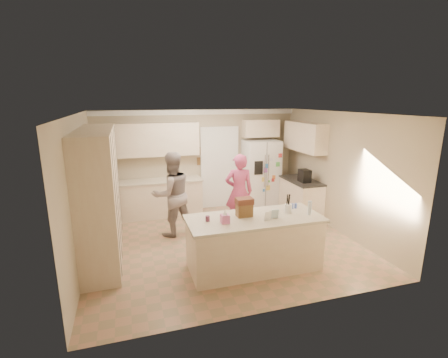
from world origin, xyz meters
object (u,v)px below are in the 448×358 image
object	(u,v)px
coffee_maker	(305,176)
utensil_crock	(288,208)
dollhouse_body	(244,210)
teen_boy	(172,194)
tissue_box	(225,219)
refrigerator	(261,174)
island_base	(254,244)
teen_girl	(239,192)

from	to	relation	value
coffee_maker	utensil_crock	world-z (taller)	coffee_maker
dollhouse_body	teen_boy	world-z (taller)	teen_boy
teen_boy	tissue_box	bearing A→B (deg)	90.92
refrigerator	teen_boy	bearing A→B (deg)	-153.73
island_base	tissue_box	bearing A→B (deg)	-169.70
tissue_box	teen_boy	size ratio (longest dim) A/B	0.08
island_base	utensil_crock	distance (m)	0.86
refrigerator	utensil_crock	world-z (taller)	refrigerator
refrigerator	coffee_maker	distance (m)	1.34
teen_girl	refrigerator	bearing A→B (deg)	-119.28
coffee_maker	teen_boy	bearing A→B (deg)	-178.69
utensil_crock	dollhouse_body	xyz separation A→B (m)	(-0.80, 0.05, 0.04)
teen_girl	island_base	bearing A→B (deg)	89.12
refrigerator	tissue_box	world-z (taller)	refrigerator
refrigerator	tissue_box	size ratio (longest dim) A/B	12.86
coffee_maker	teen_girl	size ratio (longest dim) A/B	0.18
island_base	utensil_crock	bearing A→B (deg)	4.40
tissue_box	dollhouse_body	bearing A→B (deg)	26.57
tissue_box	refrigerator	bearing A→B (deg)	58.18
island_base	teen_girl	bearing A→B (deg)	79.04
refrigerator	dollhouse_body	bearing A→B (deg)	-117.55
refrigerator	coffee_maker	size ratio (longest dim) A/B	6.00
dollhouse_body	utensil_crock	bearing A→B (deg)	-3.58
utensil_crock	teen_girl	xyz separation A→B (m)	(-0.31, 1.71, -0.15)
island_base	teen_boy	xyz separation A→B (m)	(-1.13, 1.83, 0.46)
utensil_crock	dollhouse_body	distance (m)	0.80
tissue_box	dollhouse_body	size ratio (longest dim) A/B	0.54
dollhouse_body	island_base	bearing A→B (deg)	-33.69
utensil_crock	island_base	bearing A→B (deg)	-175.60
utensil_crock	coffee_maker	bearing A→B (deg)	52.88
dollhouse_body	teen_boy	bearing A→B (deg)	119.62
tissue_box	teen_girl	xyz separation A→B (m)	(0.89, 1.86, -0.14)
coffee_maker	tissue_box	bearing A→B (deg)	-142.43
island_base	coffee_maker	bearing A→B (deg)	42.83
coffee_maker	island_base	xyz separation A→B (m)	(-2.05, -1.90, -0.63)
teen_boy	utensil_crock	bearing A→B (deg)	119.20
utensil_crock	dollhouse_body	world-z (taller)	dollhouse_body
coffee_maker	teen_girl	distance (m)	1.73
island_base	tissue_box	world-z (taller)	tissue_box
coffee_maker	teen_girl	bearing A→B (deg)	-175.21
dollhouse_body	teen_girl	world-z (taller)	teen_girl
teen_boy	teen_girl	bearing A→B (deg)	161.37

